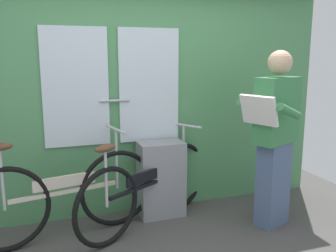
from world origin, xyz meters
TOP-DOWN VIEW (x-y plane):
  - train_door_wall at (-0.01, 1.09)m, footprint 4.07×0.28m
  - bicycle_near_door at (-0.72, 0.69)m, footprint 1.66×0.52m
  - bicycle_leaning_behind at (0.04, 0.70)m, footprint 1.48×0.92m
  - passenger_reading_newspaper at (1.13, 0.34)m, footprint 0.62×0.55m
  - trash_bin_by_wall at (0.22, 0.88)m, footprint 0.44×0.28m

SIDE VIEW (x-z plane):
  - bicycle_leaning_behind at x=0.04m, z-range -0.08..0.81m
  - trash_bin_by_wall at x=0.22m, z-range 0.00..0.75m
  - bicycle_near_door at x=-0.72m, z-range -0.08..0.85m
  - passenger_reading_newspaper at x=1.13m, z-range 0.04..1.66m
  - train_door_wall at x=-0.01m, z-range 0.05..2.30m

